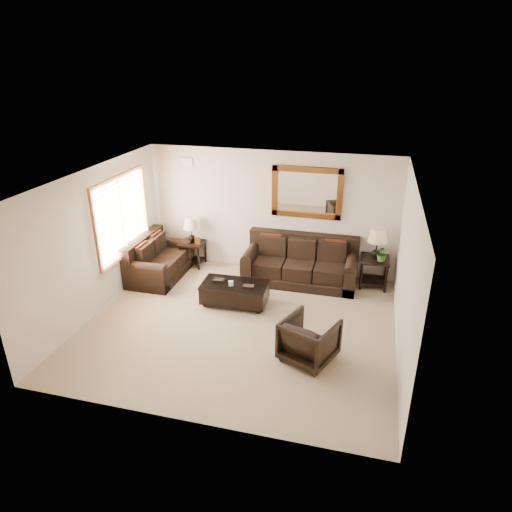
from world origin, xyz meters
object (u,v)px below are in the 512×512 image
(coffee_table, at_px, (235,291))
(armchair, at_px, (309,338))
(end_table_left, at_px, (192,235))
(end_table_right, at_px, (376,249))
(sofa, at_px, (301,265))
(loveseat, at_px, (157,262))

(coffee_table, relative_size, armchair, 1.65)
(end_table_left, bearing_deg, end_table_right, -0.42)
(end_table_left, distance_m, coffee_table, 2.16)
(armchair, bearing_deg, sofa, -55.35)
(end_table_left, bearing_deg, armchair, -42.88)
(armchair, bearing_deg, end_table_left, -20.42)
(loveseat, height_order, armchair, loveseat)
(armchair, bearing_deg, coffee_table, -18.01)
(loveseat, relative_size, armchair, 2.03)
(loveseat, distance_m, end_table_right, 4.70)
(end_table_right, bearing_deg, end_table_left, 179.58)
(end_table_left, xyz_separation_m, armchair, (3.15, -2.92, -0.36))
(end_table_right, bearing_deg, armchair, -108.07)
(end_table_left, bearing_deg, sofa, -3.74)
(end_table_left, bearing_deg, loveseat, -125.14)
(sofa, relative_size, armchair, 3.00)
(loveseat, bearing_deg, sofa, -79.23)
(end_table_right, distance_m, coffee_table, 3.05)
(sofa, distance_m, end_table_left, 2.59)
(coffee_table, bearing_deg, end_table_right, 27.76)
(end_table_right, xyz_separation_m, armchair, (-0.94, -2.89, -0.44))
(loveseat, height_order, coffee_table, loveseat)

